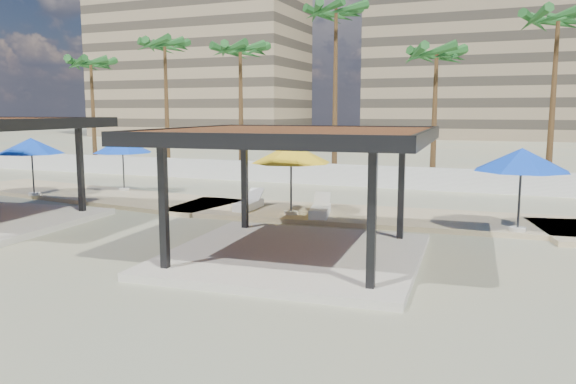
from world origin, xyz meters
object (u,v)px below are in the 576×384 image
Objects in this scene: umbrella_a at (122,146)px; lounger_a at (249,204)px; pavilion_central at (295,182)px; lounger_b at (320,210)px.

umbrella_a reaches higher than lounger_a.
umbrella_a is at bearing 142.32° from pavilion_central.
pavilion_central reaches higher than lounger_b.
pavilion_central is 3.85× the size of lounger_a.
umbrella_a reaches higher than lounger_b.
lounger_b is (11.41, -2.73, -2.06)m from umbrella_a.
lounger_b is at bearing -13.47° from umbrella_a.
pavilion_central is 6.14m from lounger_b.
lounger_b is at bearing 98.06° from pavilion_central.
umbrella_a is at bearing 63.34° from lounger_b.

